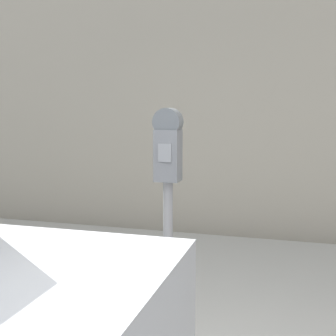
# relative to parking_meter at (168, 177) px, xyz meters

# --- Properties ---
(sidewalk) EXTENTS (24.00, 2.80, 0.14)m
(sidewalk) POSITION_rel_parking_meter_xyz_m (0.16, 0.91, -1.08)
(sidewalk) COLOR #ADAAA3
(sidewalk) RESTS_ON ground_plane
(building_facade) EXTENTS (24.00, 0.30, 4.77)m
(building_facade) POSITION_rel_parking_meter_xyz_m (0.16, 2.91, 1.23)
(building_facade) COLOR beige
(building_facade) RESTS_ON ground_plane
(parking_meter) EXTENTS (0.17, 0.14, 1.44)m
(parking_meter) POSITION_rel_parking_meter_xyz_m (0.00, 0.00, 0.00)
(parking_meter) COLOR gray
(parking_meter) RESTS_ON sidewalk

